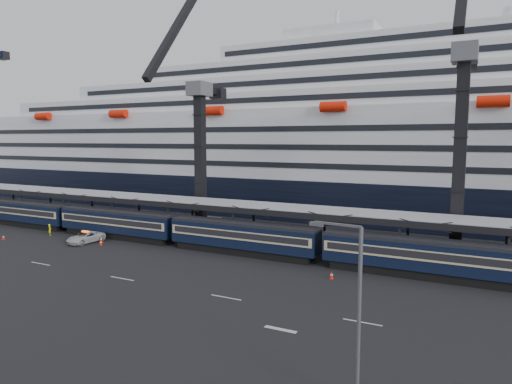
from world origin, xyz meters
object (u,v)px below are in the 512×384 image
train (268,239)px  pickup_truck (86,237)px  street_lamp (354,305)px  worker (50,230)px

train → pickup_truck: train is taller
pickup_truck → street_lamp: street_lamp is taller
pickup_truck → street_lamp: (41.86, -20.96, 4.74)m
street_lamp → train: bearing=123.8°
train → street_lamp: 30.45m
train → worker: 33.50m
pickup_truck → worker: worker is taller
train → street_lamp: bearing=-56.2°
train → pickup_truck: bearing=-170.5°
train → pickup_truck: 25.41m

